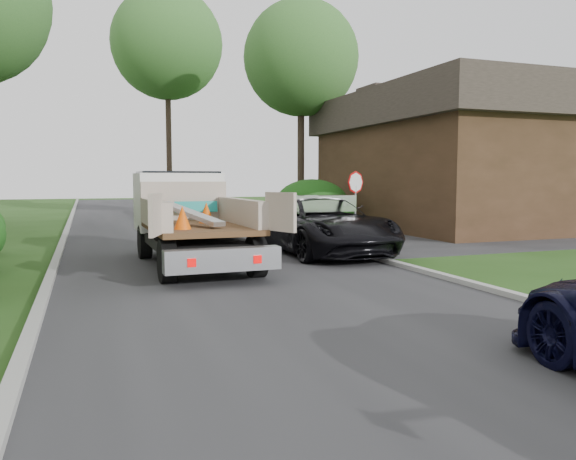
# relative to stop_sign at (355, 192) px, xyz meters

# --- Properties ---
(ground) EXTENTS (120.00, 120.00, 0.00)m
(ground) POSITION_rel_stop_sign_xyz_m (-5.20, -9.00, -1.78)
(ground) COLOR #214513
(ground) RESTS_ON ground
(road) EXTENTS (8.00, 90.00, 0.02)m
(road) POSITION_rel_stop_sign_xyz_m (-5.20, 1.00, -1.77)
(road) COLOR #28282B
(road) RESTS_ON ground
(side_street) EXTENTS (16.00, 7.00, 0.02)m
(side_street) POSITION_rel_stop_sign_xyz_m (6.80, 0.00, -1.77)
(side_street) COLOR #28282B
(side_street) RESTS_ON ground
(curb_left) EXTENTS (0.20, 90.00, 0.12)m
(curb_left) POSITION_rel_stop_sign_xyz_m (-9.30, 1.00, -1.72)
(curb_left) COLOR #9E9E99
(curb_left) RESTS_ON ground
(curb_right) EXTENTS (0.20, 90.00, 0.12)m
(curb_right) POSITION_rel_stop_sign_xyz_m (-1.10, 1.00, -1.72)
(curb_right) COLOR #9E9E99
(curb_right) RESTS_ON ground
(stop_sign) EXTENTS (0.71, 0.32, 2.48)m
(stop_sign) POSITION_rel_stop_sign_xyz_m (0.00, 0.00, 0.00)
(stop_sign) COLOR slate
(stop_sign) RESTS_ON ground
(house_right) EXTENTS (9.72, 12.96, 6.20)m
(house_right) POSITION_rel_stop_sign_xyz_m (7.80, 5.00, 1.38)
(house_right) COLOR #362416
(house_right) RESTS_ON ground
(hedge_right_a) EXTENTS (2.60, 2.60, 1.70)m
(hedge_right_a) POSITION_rel_stop_sign_xyz_m (0.60, 4.00, -0.93)
(hedge_right_a) COLOR #17410F
(hedge_right_a) RESTS_ON ground
(hedge_right_b) EXTENTS (3.38, 3.38, 2.21)m
(hedge_right_b) POSITION_rel_stop_sign_xyz_m (1.30, 7.00, -0.67)
(hedge_right_b) COLOR #17410F
(hedge_right_b) RESTS_ON ground
(tree_right_far) EXTENTS (6.00, 6.00, 11.50)m
(tree_right_far) POSITION_rel_stop_sign_xyz_m (2.30, 11.00, 6.70)
(tree_right_far) COLOR #2D2119
(tree_right_far) RESTS_ON ground
(tree_center_far) EXTENTS (7.20, 7.20, 14.60)m
(tree_center_far) POSITION_rel_stop_sign_xyz_m (-3.20, 21.00, 9.20)
(tree_center_far) COLOR #2D2119
(tree_center_far) RESTS_ON ground
(flatbed_truck) EXTENTS (3.01, 6.45, 2.43)m
(flatbed_truck) POSITION_rel_stop_sign_xyz_m (-6.00, -1.86, -0.46)
(flatbed_truck) COLOR black
(flatbed_truck) RESTS_ON ground
(black_pickup) EXTENTS (2.99, 6.14, 1.68)m
(black_pickup) POSITION_rel_stop_sign_xyz_m (-1.95, -1.64, -0.94)
(black_pickup) COLOR black
(black_pickup) RESTS_ON ground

